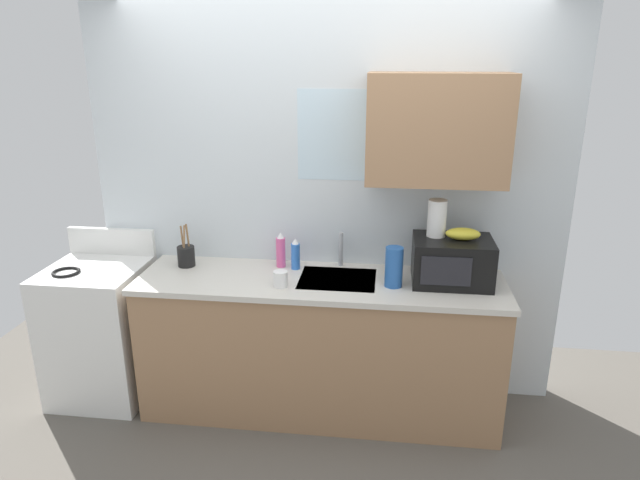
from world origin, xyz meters
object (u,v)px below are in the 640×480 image
object	(u,v)px
stove_range	(101,330)
cereal_canister	(394,267)
banana_bunch	(463,234)
dish_soap_bottle_pink	(281,251)
utensil_crock	(186,255)
microwave	(452,261)
paper_towel_roll	(437,218)
mug_white	(281,279)
dish_soap_bottle_blue	(295,255)

from	to	relation	value
stove_range	cereal_canister	xyz separation A→B (m)	(1.90, -0.05, 0.56)
banana_bunch	cereal_canister	bearing A→B (deg)	-165.62
banana_bunch	dish_soap_bottle_pink	size ratio (longest dim) A/B	0.88
cereal_canister	utensil_crock	size ratio (longest dim) A/B	0.85
microwave	utensil_crock	xyz separation A→B (m)	(-1.66, 0.07, -0.06)
paper_towel_roll	mug_white	world-z (taller)	paper_towel_roll
banana_bunch	utensil_crock	distance (m)	1.73
paper_towel_roll	mug_white	xyz separation A→B (m)	(-0.90, -0.24, -0.33)
paper_towel_roll	mug_white	size ratio (longest dim) A/B	2.32
stove_range	dish_soap_bottle_blue	world-z (taller)	dish_soap_bottle_blue
banana_bunch	cereal_canister	world-z (taller)	banana_bunch
microwave	dish_soap_bottle_pink	distance (m)	1.06
microwave	dish_soap_bottle_blue	world-z (taller)	microwave
microwave	paper_towel_roll	world-z (taller)	paper_towel_roll
microwave	paper_towel_roll	bearing A→B (deg)	152.62
banana_bunch	dish_soap_bottle_blue	bearing A→B (deg)	173.97
paper_towel_roll	cereal_canister	size ratio (longest dim) A/B	0.92
dish_soap_bottle_pink	utensil_crock	world-z (taller)	utensil_crock
dish_soap_bottle_blue	cereal_canister	size ratio (longest dim) A/B	0.84
stove_range	mug_white	size ratio (longest dim) A/B	11.37
microwave	banana_bunch	size ratio (longest dim) A/B	2.30
dish_soap_bottle_blue	mug_white	bearing A→B (deg)	-97.69
microwave	dish_soap_bottle_pink	world-z (taller)	microwave
dish_soap_bottle_blue	utensil_crock	bearing A→B (deg)	-177.04
banana_bunch	dish_soap_bottle_blue	size ratio (longest dim) A/B	0.99
dish_soap_bottle_pink	utensil_crock	distance (m)	0.61
dish_soap_bottle_blue	cereal_canister	bearing A→B (deg)	-18.54
paper_towel_roll	dish_soap_bottle_pink	bearing A→B (deg)	175.00
dish_soap_bottle_blue	utensil_crock	xyz separation A→B (m)	(-0.70, -0.04, -0.02)
dish_soap_bottle_blue	dish_soap_bottle_pink	xyz separation A→B (m)	(-0.10, 0.03, 0.01)
dish_soap_bottle_blue	microwave	bearing A→B (deg)	-6.44
stove_range	dish_soap_bottle_pink	distance (m)	1.32
microwave	dish_soap_bottle_pink	xyz separation A→B (m)	(-1.05, 0.13, -0.03)
utensil_crock	banana_bunch	bearing A→B (deg)	-2.34
microwave	dish_soap_bottle_pink	bearing A→B (deg)	172.70
dish_soap_bottle_pink	mug_white	distance (m)	0.33
paper_towel_roll	utensil_crock	xyz separation A→B (m)	(-1.56, 0.02, -0.31)
stove_range	banana_bunch	world-z (taller)	banana_bunch
cereal_canister	banana_bunch	bearing A→B (deg)	14.38
microwave	dish_soap_bottle_blue	distance (m)	0.96
paper_towel_roll	utensil_crock	bearing A→B (deg)	179.27
cereal_canister	microwave	bearing A→B (deg)	16.17
microwave	mug_white	xyz separation A→B (m)	(-0.99, -0.19, -0.09)
banana_bunch	microwave	bearing A→B (deg)	-178.23
paper_towel_roll	mug_white	bearing A→B (deg)	-164.99
microwave	banana_bunch	bearing A→B (deg)	1.77
banana_bunch	dish_soap_bottle_pink	world-z (taller)	banana_bunch
cereal_canister	stove_range	bearing A→B (deg)	178.39
dish_soap_bottle_pink	cereal_canister	size ratio (longest dim) A/B	0.95
dish_soap_bottle_blue	cereal_canister	distance (m)	0.65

